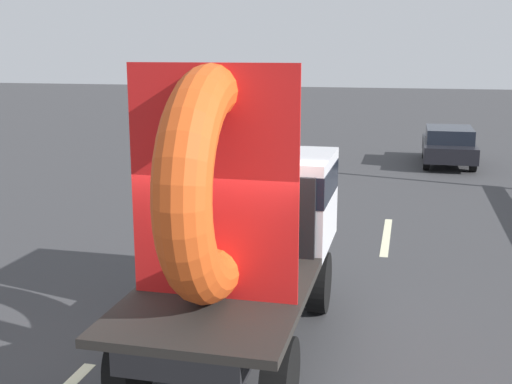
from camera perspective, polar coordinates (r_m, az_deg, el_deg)
ground_plane at (r=8.62m, az=-3.13°, el=-14.14°), size 120.00×120.00×0.00m
flatbed_truck at (r=8.46m, az=-1.03°, el=-1.98°), size 2.02×4.75×3.73m
distant_sedan at (r=22.98m, az=16.65°, el=4.04°), size 1.67×3.90×1.27m
lane_dash_left_far at (r=14.82m, az=-1.76°, el=-2.59°), size 0.16×2.91×0.01m
lane_dash_right_far at (r=13.91m, az=11.45°, el=-3.86°), size 0.16×2.86×0.01m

